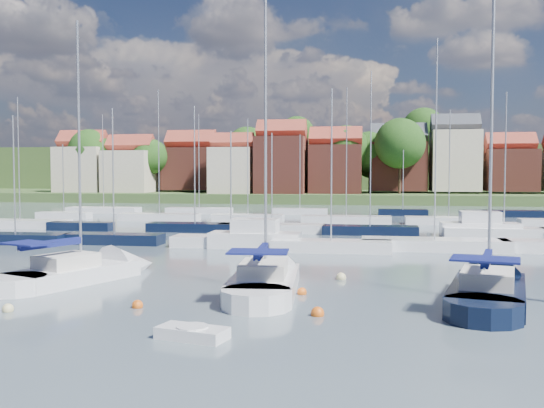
# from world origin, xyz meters

# --- Properties ---
(ground) EXTENTS (260.00, 260.00, 0.00)m
(ground) POSITION_xyz_m (0.00, 40.00, 0.00)
(ground) COLOR #425159
(ground) RESTS_ON ground
(sailboat_left) EXTENTS (6.82, 11.34, 15.03)m
(sailboat_left) POSITION_xyz_m (-11.61, 5.20, 0.36)
(sailboat_left) COLOR silver
(sailboat_left) RESTS_ON ground
(sailboat_centre) EXTENTS (3.92, 11.86, 15.84)m
(sailboat_centre) POSITION_xyz_m (-1.74, 4.47, 0.35)
(sailboat_centre) COLOR silver
(sailboat_centre) RESTS_ON ground
(sailboat_navy) EXTENTS (5.68, 12.13, 16.24)m
(sailboat_navy) POSITION_xyz_m (8.98, 3.60, 0.35)
(sailboat_navy) COLOR black
(sailboat_navy) RESTS_ON ground
(tender) EXTENTS (2.68, 1.72, 0.53)m
(tender) POSITION_xyz_m (-2.71, -5.59, 0.21)
(tender) COLOR silver
(tender) RESTS_ON ground
(buoy_b) EXTENTS (0.48, 0.48, 0.48)m
(buoy_b) POSITION_xyz_m (-11.55, -2.79, 0.00)
(buoy_b) COLOR beige
(buoy_b) RESTS_ON ground
(buoy_c) EXTENTS (0.48, 0.48, 0.48)m
(buoy_c) POSITION_xyz_m (-6.46, -1.26, 0.00)
(buoy_c) COLOR #D85914
(buoy_c) RESTS_ON ground
(buoy_d) EXTENTS (0.55, 0.55, 0.55)m
(buoy_d) POSITION_xyz_m (1.33, -1.49, 0.00)
(buoy_d) COLOR #D85914
(buoy_d) RESTS_ON ground
(buoy_e) EXTENTS (0.54, 0.54, 0.54)m
(buoy_e) POSITION_xyz_m (1.90, 7.09, 0.00)
(buoy_e) COLOR beige
(buoy_e) RESTS_ON ground
(buoy_g) EXTENTS (0.46, 0.46, 0.46)m
(buoy_g) POSITION_xyz_m (0.23, 2.72, 0.00)
(buoy_g) COLOR #D85914
(buoy_g) RESTS_ON ground
(marina_field) EXTENTS (79.62, 41.41, 15.93)m
(marina_field) POSITION_xyz_m (1.91, 35.15, 0.43)
(marina_field) COLOR silver
(marina_field) RESTS_ON ground
(far_shore_town) EXTENTS (212.46, 90.00, 22.27)m
(far_shore_town) POSITION_xyz_m (2.23, 132.67, 4.61)
(far_shore_town) COLOR #445B2D
(far_shore_town) RESTS_ON ground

